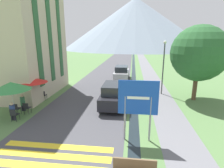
{
  "coord_description": "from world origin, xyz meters",
  "views": [
    {
      "loc": [
        1.01,
        -3.47,
        5.13
      ],
      "look_at": [
        -0.59,
        10.0,
        1.66
      ],
      "focal_mm": 28.0,
      "sensor_mm": 36.0,
      "label": 1
    }
  ],
  "objects_px": {
    "road_sign": "(138,102)",
    "tree_by_path": "(199,53)",
    "parked_car_far": "(122,73)",
    "cafe_chair_near_left": "(16,108)",
    "cafe_chair_middle": "(32,100)",
    "cafe_chair_nearest": "(14,114)",
    "parked_car_near": "(114,94)",
    "streetlamp": "(163,63)",
    "hotel_building": "(19,31)",
    "cafe_chair_far_right": "(43,95)",
    "cafe_umbrella_middle_red": "(33,80)",
    "person_seated_far": "(23,102)",
    "person_seated_near": "(12,110)",
    "cafe_chair_near_right": "(27,107)",
    "cafe_umbrella_front_green": "(11,86)"
  },
  "relations": [
    {
      "from": "road_sign",
      "to": "tree_by_path",
      "type": "distance_m",
      "value": 8.87
    },
    {
      "from": "tree_by_path",
      "to": "parked_car_far",
      "type": "bearing_deg",
      "value": 133.87
    },
    {
      "from": "cafe_chair_near_left",
      "to": "cafe_chair_middle",
      "type": "bearing_deg",
      "value": 74.46
    },
    {
      "from": "cafe_chair_nearest",
      "to": "parked_car_near",
      "type": "bearing_deg",
      "value": 33.29
    },
    {
      "from": "cafe_chair_nearest",
      "to": "streetlamp",
      "type": "distance_m",
      "value": 12.79
    },
    {
      "from": "hotel_building",
      "to": "cafe_chair_far_right",
      "type": "distance_m",
      "value": 6.33
    },
    {
      "from": "parked_car_far",
      "to": "cafe_chair_middle",
      "type": "bearing_deg",
      "value": -121.29
    },
    {
      "from": "cafe_chair_nearest",
      "to": "cafe_umbrella_middle_red",
      "type": "distance_m",
      "value": 3.33
    },
    {
      "from": "tree_by_path",
      "to": "hotel_building",
      "type": "bearing_deg",
      "value": 179.33
    },
    {
      "from": "road_sign",
      "to": "person_seated_far",
      "type": "relative_size",
      "value": 2.51
    },
    {
      "from": "cafe_chair_far_right",
      "to": "streetlamp",
      "type": "relative_size",
      "value": 0.17
    },
    {
      "from": "cafe_umbrella_middle_red",
      "to": "person_seated_near",
      "type": "bearing_deg",
      "value": -87.71
    },
    {
      "from": "parked_car_near",
      "to": "parked_car_far",
      "type": "xyz_separation_m",
      "value": [
        0.0,
        9.3,
        -0.0
      ]
    },
    {
      "from": "cafe_chair_near_right",
      "to": "tree_by_path",
      "type": "xyz_separation_m",
      "value": [
        12.7,
        4.63,
        3.5
      ]
    },
    {
      "from": "parked_car_near",
      "to": "person_seated_near",
      "type": "distance_m",
      "value": 7.1
    },
    {
      "from": "cafe_chair_nearest",
      "to": "cafe_umbrella_middle_red",
      "type": "bearing_deg",
      "value": 98.65
    },
    {
      "from": "cafe_umbrella_front_green",
      "to": "tree_by_path",
      "type": "distance_m",
      "value": 14.29
    },
    {
      "from": "cafe_chair_nearest",
      "to": "road_sign",
      "type": "bearing_deg",
      "value": -6.29
    },
    {
      "from": "parked_car_far",
      "to": "tree_by_path",
      "type": "bearing_deg",
      "value": -46.13
    },
    {
      "from": "tree_by_path",
      "to": "person_seated_far",
      "type": "bearing_deg",
      "value": -162.9
    },
    {
      "from": "road_sign",
      "to": "streetlamp",
      "type": "xyz_separation_m",
      "value": [
        2.53,
        8.41,
        0.89
      ]
    },
    {
      "from": "cafe_chair_near_left",
      "to": "tree_by_path",
      "type": "relative_size",
      "value": 0.13
    },
    {
      "from": "cafe_chair_middle",
      "to": "tree_by_path",
      "type": "xyz_separation_m",
      "value": [
        13.09,
        3.25,
        3.5
      ]
    },
    {
      "from": "cafe_umbrella_front_green",
      "to": "person_seated_far",
      "type": "distance_m",
      "value": 1.93
    },
    {
      "from": "cafe_chair_nearest",
      "to": "cafe_chair_near_right",
      "type": "distance_m",
      "value": 1.14
    },
    {
      "from": "cafe_chair_nearest",
      "to": "cafe_chair_near_left",
      "type": "distance_m",
      "value": 1.05
    },
    {
      "from": "cafe_umbrella_front_green",
      "to": "tree_by_path",
      "type": "bearing_deg",
      "value": 21.88
    },
    {
      "from": "hotel_building",
      "to": "cafe_chair_near_left",
      "type": "xyz_separation_m",
      "value": [
        2.45,
        -5.03,
        -5.33
      ]
    },
    {
      "from": "parked_car_far",
      "to": "tree_by_path",
      "type": "height_order",
      "value": "tree_by_path"
    },
    {
      "from": "cafe_umbrella_front_green",
      "to": "person_seated_far",
      "type": "height_order",
      "value": "cafe_umbrella_front_green"
    },
    {
      "from": "cafe_chair_near_left",
      "to": "cafe_chair_nearest",
      "type": "bearing_deg",
      "value": -67.02
    },
    {
      "from": "parked_car_far",
      "to": "hotel_building",
      "type": "bearing_deg",
      "value": -142.54
    },
    {
      "from": "parked_car_near",
      "to": "tree_by_path",
      "type": "bearing_deg",
      "value": 18.04
    },
    {
      "from": "streetlamp",
      "to": "parked_car_near",
      "type": "bearing_deg",
      "value": -139.71
    },
    {
      "from": "person_seated_far",
      "to": "cafe_chair_far_right",
      "type": "bearing_deg",
      "value": 81.69
    },
    {
      "from": "person_seated_near",
      "to": "person_seated_far",
      "type": "xyz_separation_m",
      "value": [
        -0.28,
        1.53,
        0.02
      ]
    },
    {
      "from": "cafe_chair_near_left",
      "to": "tree_by_path",
      "type": "distance_m",
      "value": 14.63
    },
    {
      "from": "cafe_chair_near_right",
      "to": "streetlamp",
      "type": "xyz_separation_m",
      "value": [
        10.16,
        6.03,
        2.47
      ]
    },
    {
      "from": "parked_car_near",
      "to": "cafe_chair_near_right",
      "type": "xyz_separation_m",
      "value": [
        -5.89,
        -2.42,
        -0.4
      ]
    },
    {
      "from": "road_sign",
      "to": "cafe_umbrella_middle_red",
      "type": "xyz_separation_m",
      "value": [
        -8.07,
        4.19,
        -0.05
      ]
    },
    {
      "from": "cafe_chair_near_left",
      "to": "cafe_chair_far_right",
      "type": "relative_size",
      "value": 1.0
    },
    {
      "from": "cafe_chair_near_left",
      "to": "person_seated_near",
      "type": "xyz_separation_m",
      "value": [
        0.32,
        -0.78,
        0.17
      ]
    },
    {
      "from": "cafe_chair_near_left",
      "to": "cafe_umbrella_front_green",
      "type": "height_order",
      "value": "cafe_umbrella_front_green"
    },
    {
      "from": "hotel_building",
      "to": "cafe_chair_far_right",
      "type": "xyz_separation_m",
      "value": [
        2.83,
        -1.93,
        -5.33
      ]
    },
    {
      "from": "cafe_chair_near_right",
      "to": "parked_car_far",
      "type": "bearing_deg",
      "value": 89.36
    },
    {
      "from": "cafe_chair_far_right",
      "to": "tree_by_path",
      "type": "xyz_separation_m",
      "value": [
        12.98,
        1.75,
        3.5
      ]
    },
    {
      "from": "cafe_chair_middle",
      "to": "person_seated_near",
      "type": "relative_size",
      "value": 0.68
    },
    {
      "from": "tree_by_path",
      "to": "cafe_umbrella_middle_red",
      "type": "bearing_deg",
      "value": -167.88
    },
    {
      "from": "cafe_chair_middle",
      "to": "cafe_umbrella_front_green",
      "type": "bearing_deg",
      "value": -88.69
    },
    {
      "from": "hotel_building",
      "to": "person_seated_far",
      "type": "distance_m",
      "value": 7.13
    }
  ]
}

